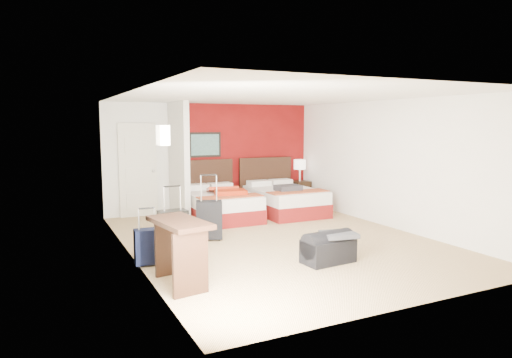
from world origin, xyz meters
TOP-DOWN VIEW (x-y plane):
  - ground at (0.00, 0.00)m, footprint 6.50×6.50m
  - room_walls at (-1.40, 1.42)m, footprint 5.02×6.52m
  - red_accent_panel at (0.75, 3.23)m, footprint 3.50×0.04m
  - partition_wall at (-1.00, 2.61)m, footprint 0.12×1.20m
  - entry_door at (-1.75, 3.20)m, footprint 0.82×0.06m
  - bed_left at (-0.24, 2.13)m, footprint 1.31×1.87m
  - bed_right at (1.31, 2.06)m, footprint 1.35×1.91m
  - red_suitcase_open at (-0.14, 2.03)m, footprint 0.81×1.00m
  - jacket_bundle at (1.21, 1.76)m, footprint 0.54×0.44m
  - nightstand at (2.20, 2.91)m, footprint 0.48×0.48m
  - table_lamp at (2.20, 2.91)m, footprint 0.33×0.33m
  - suitcase_black at (-1.87, 0.02)m, footprint 0.45×0.29m
  - suitcase_charcoal at (-1.07, 0.56)m, footprint 0.51×0.41m
  - suitcase_navy at (-2.38, -0.45)m, footprint 0.38×0.24m
  - duffel_bag at (0.05, -1.47)m, footprint 0.80×0.47m
  - jacket_draped at (0.20, -1.52)m, footprint 0.56×0.50m
  - desk at (-2.18, -1.42)m, footprint 0.65×1.07m

SIDE VIEW (x-z plane):
  - ground at x=0.00m, z-range 0.00..0.00m
  - duffel_bag at x=0.05m, z-range 0.00..0.39m
  - suitcase_navy at x=-2.38m, z-range 0.00..0.50m
  - bed_left at x=-0.24m, z-range 0.00..0.56m
  - bed_right at x=1.31m, z-range 0.00..0.57m
  - nightstand at x=2.20m, z-range 0.00..0.60m
  - suitcase_black at x=-1.87m, z-range 0.00..0.66m
  - suitcase_charcoal at x=-1.07m, z-range 0.00..0.66m
  - desk at x=-2.18m, z-range 0.00..0.84m
  - jacket_draped at x=0.20m, z-range 0.39..0.45m
  - red_suitcase_open at x=-0.14m, z-range 0.56..0.67m
  - jacket_bundle at x=1.21m, z-range 0.57..0.69m
  - table_lamp at x=2.20m, z-range 0.60..1.14m
  - entry_door at x=-1.75m, z-range 0.00..2.05m
  - red_accent_panel at x=0.75m, z-range 0.00..2.50m
  - partition_wall at x=-1.00m, z-range 0.00..2.50m
  - room_walls at x=-1.40m, z-range 0.01..2.51m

